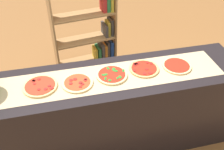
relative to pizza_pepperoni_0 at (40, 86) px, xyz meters
name	(u,v)px	position (x,y,z in m)	size (l,w,h in m)	color
ground_plane	(112,140)	(0.65, 0.00, -0.95)	(12.00, 12.00, 0.00)	brown
counter	(112,112)	(0.65, 0.00, -0.48)	(2.60, 0.64, 0.94)	black
parchment_paper	(112,77)	(0.65, 0.00, -0.01)	(2.10, 0.41, 0.00)	tan
pizza_pepperoni_0	(40,86)	(0.00, 0.00, 0.00)	(0.30, 0.30, 0.03)	#DBB26B
pizza_pepperoni_1	(77,83)	(0.32, -0.03, 0.00)	(0.28, 0.28, 0.02)	#E5C17F
pizza_spinach_2	(112,75)	(0.65, 0.01, 0.00)	(0.29, 0.29, 0.03)	#E5C17F
pizza_pepperoni_3	(144,69)	(0.97, 0.04, 0.00)	(0.28, 0.28, 0.02)	tan
pizza_plain_4	(177,66)	(1.30, 0.01, 0.00)	(0.28, 0.28, 0.02)	#E5C17F
bookshelf	(93,42)	(0.66, 1.15, -0.32)	(0.84, 0.38, 1.41)	#A87A47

